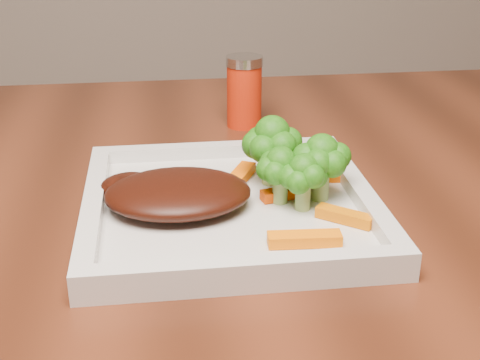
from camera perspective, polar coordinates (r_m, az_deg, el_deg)
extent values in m
cube|color=silver|center=(0.63, -0.90, -2.62)|extent=(0.27, 0.27, 0.01)
ellipsoid|color=#381008|center=(0.62, -5.32, -1.12)|extent=(0.14, 0.11, 0.03)
cube|color=orange|center=(0.56, 5.52, -5.04)|extent=(0.06, 0.02, 0.01)
cube|color=#DA6C03|center=(0.60, 8.93, -3.08)|extent=(0.05, 0.04, 0.01)
cube|color=#FF6204|center=(0.69, 7.39, 0.37)|extent=(0.05, 0.02, 0.01)
cube|color=#FD6404|center=(0.68, -0.01, 0.33)|extent=(0.04, 0.06, 0.01)
cube|color=#E74603|center=(0.64, 3.97, -1.12)|extent=(0.05, 0.02, 0.01)
cylinder|color=red|center=(0.86, 0.36, 7.55)|extent=(0.05, 0.05, 0.09)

